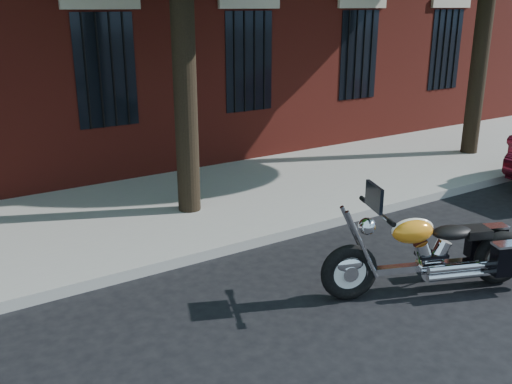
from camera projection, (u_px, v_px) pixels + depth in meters
ground at (262, 299)px, 6.75m from camera, size 120.00×120.00×0.00m
curb at (207, 253)px, 7.83m from camera, size 40.00×0.16×0.15m
sidewalk at (153, 213)px, 9.33m from camera, size 40.00×3.60×0.15m
motorcycle at (439, 254)px, 6.82m from camera, size 2.54×1.44×1.40m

